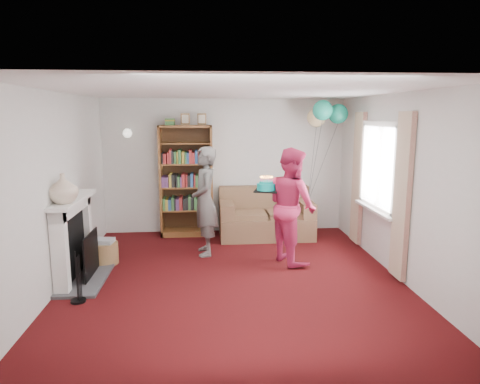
{
  "coord_description": "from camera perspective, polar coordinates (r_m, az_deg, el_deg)",
  "views": [
    {
      "loc": [
        -0.36,
        -5.52,
        2.21
      ],
      "look_at": [
        0.14,
        0.6,
        1.1
      ],
      "focal_mm": 32.0,
      "sensor_mm": 36.0,
      "label": 1
    }
  ],
  "objects": [
    {
      "name": "wall_right",
      "position": [
        6.18,
        20.5,
        0.71
      ],
      "size": [
        0.02,
        5.0,
        2.5
      ],
      "primitive_type": "cube",
      "color": "silver",
      "rests_on": "ground"
    },
    {
      "name": "person_striped",
      "position": [
        6.76,
        -4.69,
        -1.24
      ],
      "size": [
        0.48,
        0.67,
        1.72
      ],
      "primitive_type": "imported",
      "rotation": [
        0.0,
        0.0,
        -1.46
      ],
      "color": "black",
      "rests_on": "ground"
    },
    {
      "name": "wall_back",
      "position": [
        8.09,
        -2.07,
        3.47
      ],
      "size": [
        4.5,
        0.02,
        2.5
      ],
      "primitive_type": "cube",
      "color": "silver",
      "rests_on": "ground"
    },
    {
      "name": "wall_left",
      "position": [
        5.91,
        -23.33,
        0.11
      ],
      "size": [
        0.02,
        5.0,
        2.5
      ],
      "primitive_type": "cube",
      "color": "silver",
      "rests_on": "ground"
    },
    {
      "name": "ceiling",
      "position": [
        5.53,
        -0.95,
        13.36
      ],
      "size": [
        4.5,
        5.0,
        0.01
      ],
      "primitive_type": "cube",
      "color": "white",
      "rests_on": "wall_back"
    },
    {
      "name": "wall_sconce",
      "position": [
        8.01,
        -14.78,
        7.6
      ],
      "size": [
        0.16,
        0.23,
        0.16
      ],
      "color": "gold",
      "rests_on": "ground"
    },
    {
      "name": "window_bay",
      "position": [
        6.71,
        17.9,
        1.16
      ],
      "size": [
        0.14,
        2.02,
        2.2
      ],
      "color": "white",
      "rests_on": "ground"
    },
    {
      "name": "mantel_vase",
      "position": [
        5.72,
        -22.52,
        0.46
      ],
      "size": [
        0.44,
        0.44,
        0.37
      ],
      "primitive_type": "imported",
      "rotation": [
        0.0,
        0.0,
        -0.29
      ],
      "color": "beige",
      "rests_on": "fireplace"
    },
    {
      "name": "balloons",
      "position": [
        7.67,
        11.36,
        10.17
      ],
      "size": [
        0.69,
        0.72,
        1.79
      ],
      "color": "#3F3F3F",
      "rests_on": "ground"
    },
    {
      "name": "fireplace",
      "position": [
        6.2,
        -20.77,
        -6.29
      ],
      "size": [
        0.55,
        1.8,
        1.12
      ],
      "color": "#3F3F42",
      "rests_on": "ground"
    },
    {
      "name": "bookcase",
      "position": [
        7.92,
        -7.15,
        1.33
      ],
      "size": [
        0.96,
        0.42,
        2.23
      ],
      "color": "#472B14",
      "rests_on": "ground"
    },
    {
      "name": "sofa",
      "position": [
        7.89,
        3.4,
        -3.48
      ],
      "size": [
        1.68,
        0.89,
        0.89
      ],
      "rotation": [
        0.0,
        0.0,
        0.0
      ],
      "color": "brown",
      "rests_on": "ground"
    },
    {
      "name": "wicker_basket",
      "position": [
        6.78,
        -17.71,
        -7.68
      ],
      "size": [
        0.43,
        0.43,
        0.38
      ],
      "rotation": [
        0.0,
        0.0,
        -0.12
      ],
      "color": "olive",
      "rests_on": "ground"
    },
    {
      "name": "birthday_cake",
      "position": [
        6.36,
        3.54,
        0.7
      ],
      "size": [
        0.34,
        0.34,
        0.22
      ],
      "rotation": [
        0.0,
        0.0,
        -0.27
      ],
      "color": "black",
      "rests_on": "ground"
    },
    {
      "name": "person_magenta",
      "position": [
        6.45,
        6.91,
        -1.78
      ],
      "size": [
        0.9,
        1.01,
        1.74
      ],
      "primitive_type": "imported",
      "rotation": [
        0.0,
        0.0,
        1.91
      ],
      "color": "#C22653",
      "rests_on": "ground"
    },
    {
      "name": "ground",
      "position": [
        5.95,
        -0.87,
        -11.5
      ],
      "size": [
        5.0,
        5.0,
        0.0
      ],
      "primitive_type": "plane",
      "color": "#34070A",
      "rests_on": "ground"
    }
  ]
}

